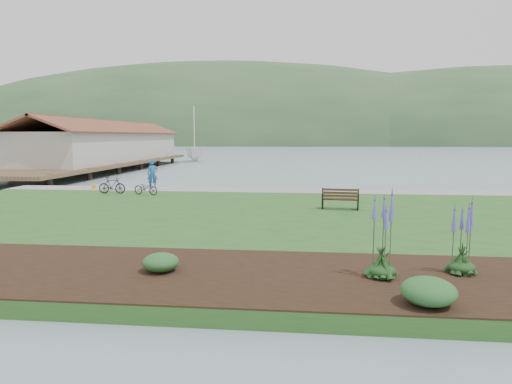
# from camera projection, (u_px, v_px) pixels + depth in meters

# --- Properties ---
(ground) EXTENTS (600.00, 600.00, 0.00)m
(ground) POSITION_uv_depth(u_px,v_px,m) (273.00, 218.00, 20.52)
(ground) COLOR slate
(ground) RESTS_ON ground
(lawn) EXTENTS (34.00, 20.00, 0.40)m
(lawn) POSITION_uv_depth(u_px,v_px,m) (270.00, 222.00, 18.52)
(lawn) COLOR #224E1B
(lawn) RESTS_ON ground
(shoreline_path) EXTENTS (34.00, 2.20, 0.03)m
(shoreline_path) POSITION_uv_depth(u_px,v_px,m) (281.00, 191.00, 27.28)
(shoreline_path) COLOR gray
(shoreline_path) RESTS_ON lawn
(garden_bed) EXTENTS (24.00, 4.40, 0.04)m
(garden_bed) POSITION_uv_depth(u_px,v_px,m) (373.00, 278.00, 10.48)
(garden_bed) COLOR black
(garden_bed) RESTS_ON lawn
(far_hillside) EXTENTS (580.00, 80.00, 38.00)m
(far_hillside) POSITION_uv_depth(u_px,v_px,m) (351.00, 145.00, 186.14)
(far_hillside) COLOR #2D4D2B
(far_hillside) RESTS_ON ground
(pier_pavilion) EXTENTS (8.00, 36.00, 5.40)m
(pier_pavilion) POSITION_uv_depth(u_px,v_px,m) (107.00, 145.00, 49.48)
(pier_pavilion) COLOR #4C3826
(pier_pavilion) RESTS_ON ground
(park_bench) EXTENTS (1.66, 0.80, 1.00)m
(park_bench) POSITION_uv_depth(u_px,v_px,m) (340.00, 198.00, 20.35)
(park_bench) COLOR #311C13
(park_bench) RESTS_ON lawn
(person) EXTENTS (0.90, 0.77, 2.09)m
(person) POSITION_uv_depth(u_px,v_px,m) (152.00, 172.00, 28.61)
(person) COLOR #205394
(person) RESTS_ON lawn
(bicycle_a) EXTENTS (0.95, 1.62, 0.80)m
(bicycle_a) POSITION_uv_depth(u_px,v_px,m) (146.00, 188.00, 25.39)
(bicycle_a) COLOR black
(bicycle_a) RESTS_ON lawn
(bicycle_b) EXTENTS (0.48, 1.56, 0.94)m
(bicycle_b) POSITION_uv_depth(u_px,v_px,m) (112.00, 185.00, 25.96)
(bicycle_b) COLOR black
(bicycle_b) RESTS_ON lawn
(sailboat) EXTENTS (10.25, 10.41, 25.30)m
(sailboat) POSITION_uv_depth(u_px,v_px,m) (195.00, 161.00, 66.06)
(sailboat) COLOR silver
(sailboat) RESTS_ON ground
(pannier) EXTENTS (0.20, 0.29, 0.29)m
(pannier) POSITION_uv_depth(u_px,v_px,m) (94.00, 187.00, 28.25)
(pannier) COLOR orange
(pannier) RESTS_ON lawn
(echium_0) EXTENTS (0.62, 0.62, 2.20)m
(echium_0) POSITION_uv_depth(u_px,v_px,m) (382.00, 239.00, 10.38)
(echium_0) COLOR #133413
(echium_0) RESTS_ON garden_bed
(echium_1) EXTENTS (0.62, 0.62, 1.90)m
(echium_1) POSITION_uv_depth(u_px,v_px,m) (463.00, 242.00, 10.70)
(echium_1) COLOR #133413
(echium_1) RESTS_ON garden_bed
(shrub_0) EXTENTS (0.88, 0.88, 0.44)m
(shrub_0) POSITION_uv_depth(u_px,v_px,m) (161.00, 262.00, 10.94)
(shrub_0) COLOR #1E4C21
(shrub_0) RESTS_ON garden_bed
(shrub_1) EXTENTS (1.06, 1.06, 0.53)m
(shrub_1) POSITION_uv_depth(u_px,v_px,m) (429.00, 291.00, 8.76)
(shrub_1) COLOR #1E4C21
(shrub_1) RESTS_ON garden_bed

